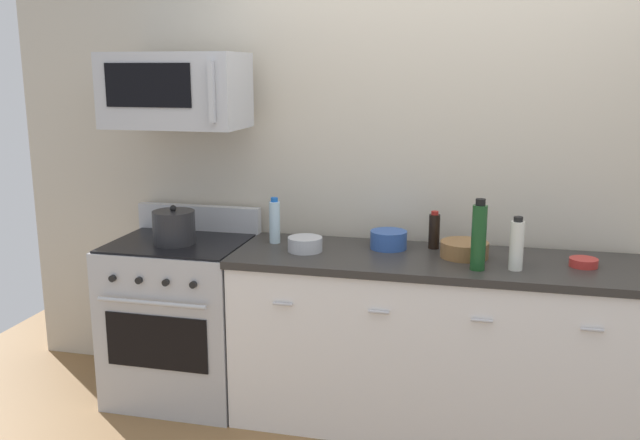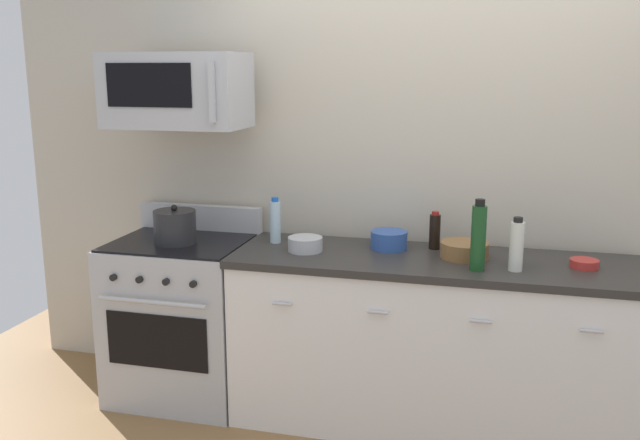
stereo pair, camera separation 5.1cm
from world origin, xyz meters
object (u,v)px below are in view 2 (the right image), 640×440
at_px(bottle_soda_blue, 516,244).
at_px(bottle_vinegar_white, 517,245).
at_px(bottle_wine_green, 478,237).
at_px(bottle_water_clear, 275,221).
at_px(bowl_wooden_salad, 465,249).
at_px(stockpot, 175,227).
at_px(bottle_soy_sauce_dark, 435,231).
at_px(bowl_steel_prep, 305,244).
at_px(bowl_red_small, 584,263).
at_px(range_oven, 184,317).
at_px(microwave, 177,90).
at_px(bowl_blue_mixing, 389,240).

relative_size(bottle_soda_blue, bottle_vinegar_white, 0.86).
height_order(bottle_wine_green, bottle_water_clear, bottle_wine_green).
relative_size(bottle_water_clear, bowl_wooden_salad, 1.04).
bearing_deg(stockpot, bottle_soy_sauce_dark, 9.76).
bearing_deg(bowl_steel_prep, bowl_red_small, 1.65).
relative_size(bottle_wine_green, bottle_vinegar_white, 1.33).
relative_size(bowl_steel_prep, stockpot, 0.79).
bearing_deg(bottle_vinegar_white, range_oven, 176.07).
height_order(bottle_vinegar_white, bowl_steel_prep, bottle_vinegar_white).
xyz_separation_m(bottle_soda_blue, bowl_steel_prep, (-1.07, 0.00, -0.07)).
bearing_deg(bottle_water_clear, bowl_steel_prep, -32.19).
height_order(microwave, bowl_blue_mixing, microwave).
bearing_deg(bottle_vinegar_white, bowl_wooden_salad, 144.96).
xyz_separation_m(bottle_soy_sauce_dark, bottle_vinegar_white, (0.41, -0.31, 0.03)).
bearing_deg(bottle_vinegar_white, bowl_steel_prep, 174.94).
relative_size(range_oven, bottle_soy_sauce_dark, 5.24).
bearing_deg(microwave, bowl_steel_prep, -5.75).
xyz_separation_m(bottle_vinegar_white, bowl_blue_mixing, (-0.65, 0.25, -0.07)).
bearing_deg(bowl_blue_mixing, bottle_soda_blue, -13.73).
bearing_deg(bottle_water_clear, bowl_wooden_salad, -2.92).
height_order(microwave, bottle_vinegar_white, microwave).
bearing_deg(bottle_vinegar_white, bottle_soy_sauce_dark, 142.94).
bearing_deg(bowl_blue_mixing, range_oven, -173.64).
relative_size(microwave, bottle_wine_green, 2.15).
xyz_separation_m(bottle_wine_green, bowl_steel_prep, (-0.89, 0.14, -0.12)).
relative_size(microwave, bowl_red_small, 5.46).
relative_size(range_oven, bottle_vinegar_white, 4.09).
bearing_deg(bottle_soda_blue, stockpot, -179.26).
bearing_deg(bowl_steel_prep, bottle_water_clear, 147.81).
relative_size(bottle_water_clear, bowl_red_small, 1.87).
bearing_deg(bottle_soda_blue, microwave, 177.64).
bearing_deg(bottle_soy_sauce_dark, bottle_soda_blue, -27.62).
bearing_deg(microwave, bottle_vinegar_white, -5.34).
distance_m(bowl_steel_prep, stockpot, 0.74).
distance_m(microwave, bottle_wine_green, 1.77).
xyz_separation_m(microwave, bottle_soy_sauce_dark, (1.40, 0.14, -0.73)).
bearing_deg(stockpot, bowl_blue_mixing, 8.94).
bearing_deg(microwave, bottle_wine_green, -7.34).
bearing_deg(bowl_steel_prep, bottle_soy_sauce_dark, 18.21).
relative_size(microwave, bowl_steel_prep, 4.05).
height_order(bowl_blue_mixing, stockpot, stockpot).
distance_m(range_oven, bottle_soy_sauce_dark, 1.51).
distance_m(bottle_water_clear, bottle_vinegar_white, 1.30).
bearing_deg(bottle_soy_sauce_dark, bowl_blue_mixing, -166.28).
distance_m(bottle_soda_blue, bottle_wine_green, 0.23).
bearing_deg(bowl_blue_mixing, bowl_steel_prep, -159.38).
distance_m(bottle_soda_blue, bowl_red_small, 0.34).
bearing_deg(stockpot, bottle_water_clear, 16.28).
xyz_separation_m(bottle_water_clear, bottle_vinegar_white, (1.28, -0.23, 0.00)).
bearing_deg(bottle_water_clear, bowl_red_small, -3.24).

